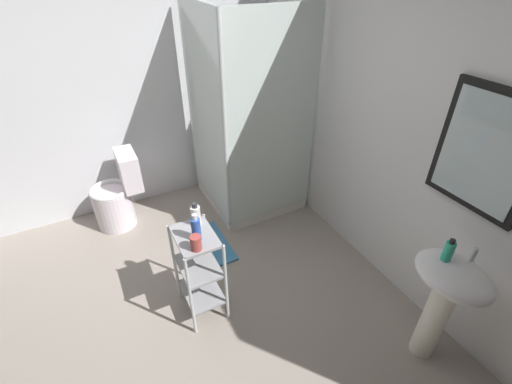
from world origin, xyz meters
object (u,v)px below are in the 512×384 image
Objects in this scene: shower_stall at (245,167)px; storage_cart at (199,267)px; rinse_cup at (196,243)px; shampoo_bottle_blue at (196,229)px; lotion_bottle_white at (196,215)px; toilet at (118,197)px; pedestal_sink at (445,295)px; hand_soap_bottle at (449,251)px; bath_mat at (206,246)px.

storage_cart is at bearing -40.19° from shower_stall.
rinse_cup reaches higher than storage_cart.
shower_stall is at bearing 141.00° from shampoo_bottle_blue.
lotion_bottle_white is 1.67× the size of rinse_cup.
toilet is at bearing -103.56° from shower_stall.
hand_soap_bottle reaches higher than pedestal_sink.
shampoo_bottle_blue is at bearing -127.45° from hand_soap_bottle.
storage_cart is 4.87× the size of hand_soap_bottle.
hand_soap_bottle is 1.50m from rinse_cup.
shampoo_bottle_blue is (-0.92, -1.21, -0.05)m from hand_soap_bottle.
lotion_bottle_white is at bearing -133.04° from hand_soap_bottle.
pedestal_sink is at bearing 44.98° from lotion_bottle_white.
toilet is 1.55m from shampoo_bottle_blue.
bath_mat is at bearing 157.56° from storage_cart.
pedestal_sink is 2.01m from bath_mat.
storage_cart is at bearing -22.44° from bath_mat.
hand_soap_bottle is at bearing 8.53° from shower_stall.
storage_cart is 3.66× the size of shampoo_bottle_blue.
pedestal_sink is (2.11, 0.31, 0.12)m from shower_stall.
shower_stall reaches higher than shampoo_bottle_blue.
rinse_cup is 0.17× the size of bath_mat.
hand_soap_bottle is 0.88× the size of lotion_bottle_white.
shampoo_bottle_blue is (0.04, 0.00, 0.39)m from storage_cart.
shampoo_bottle_blue reaches higher than rinse_cup.
rinse_cup reaches higher than toilet.
storage_cart is at bearing -128.60° from hand_soap_bottle.
shampoo_bottle_blue is at bearing -18.62° from lotion_bottle_white.
toilet is 2.87m from hand_soap_bottle.
shower_stall is 2.70× the size of storage_cart.
toilet is 3.76× the size of shampoo_bottle_blue.
toilet is 1.42m from storage_cart.
shampoo_bottle_blue is at bearing -20.91° from bath_mat.
hand_soap_bottle is (0.97, 1.21, 0.44)m from storage_cart.
hand_soap_bottle reaches higher than lotion_bottle_white.
hand_soap_bottle is (-0.08, -0.00, 0.30)m from pedestal_sink.
storage_cart is (1.37, 0.35, 0.12)m from toilet.
shower_stall is at bearing -171.73° from pedestal_sink.
rinse_cup is at bearing -14.02° from storage_cart.
shampoo_bottle_blue is at bearing 4.74° from storage_cart.
rinse_cup is at bearing -21.07° from bath_mat.
shower_stall is 11.57× the size of lotion_bottle_white.
pedestal_sink is at bearing 1.36° from hand_soap_bottle.
hand_soap_bottle is at bearing 51.40° from storage_cart.
toilet reaches higher than storage_cart.
shower_stall is 1.56m from rinse_cup.
storage_cart is at bearing -130.77° from pedestal_sink.
shampoo_bottle_blue is 0.10m from rinse_cup.
rinse_cup is (1.50, 0.32, 0.48)m from toilet.
lotion_bottle_white is 0.86× the size of shampoo_bottle_blue.
hand_soap_bottle is at bearing -178.64° from pedestal_sink.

